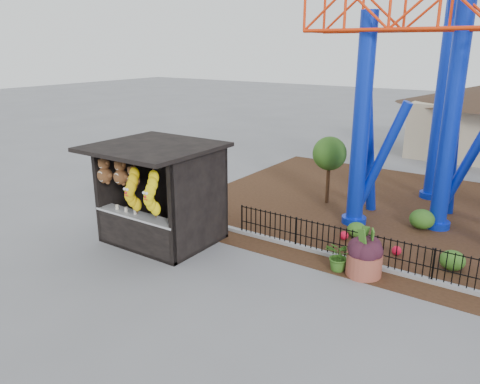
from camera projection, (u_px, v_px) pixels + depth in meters
The scene contains 9 objects.
ground at pixel (216, 279), 12.48m from camera, with size 120.00×120.00×0.00m, color slate.
mulch_bed at pixel (442, 220), 16.61m from camera, with size 18.00×12.00×0.02m, color #331E11.
curb at pixel (400, 273), 12.66m from camera, with size 18.00×0.18×0.12m, color gray.
prize_booth at pixel (156, 196), 14.35m from camera, with size 3.50×3.40×3.12m.
picket_fence at pixel (437, 267), 12.04m from camera, with size 12.20×0.06×1.00m, color black, non-canonical shape.
terracotta_planter at pixel (364, 264), 12.59m from camera, with size 0.95×0.95×0.63m, color #984937.
planter_foliage at pixel (366, 243), 12.40m from camera, with size 0.70×0.70×0.64m, color black.
potted_plant at pixel (340, 256), 12.81m from camera, with size 0.77×0.67×0.86m, color #255D1B.
landscaping at pixel (458, 241), 14.18m from camera, with size 8.30×3.43×0.66m.
Camera 1 is at (6.87, -8.87, 5.96)m, focal length 35.00 mm.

